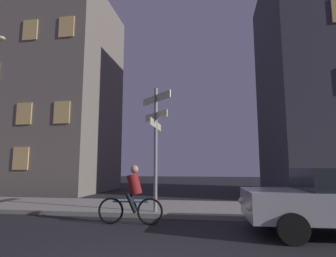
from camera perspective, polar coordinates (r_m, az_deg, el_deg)
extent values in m
cube|color=gray|center=(10.37, 2.76, -16.26)|extent=(40.00, 3.49, 0.14)
cylinder|color=gray|center=(9.10, -2.59, -4.10)|extent=(0.12, 0.12, 4.08)
cube|color=beige|center=(9.36, -2.52, 6.28)|extent=(1.20, 1.20, 0.24)
cube|color=beige|center=(9.23, -2.55, 2.62)|extent=(0.95, 0.95, 0.24)
cube|color=beige|center=(9.18, -2.56, 0.79)|extent=(0.03, 1.68, 0.24)
ellipsoid|color=#F9E099|center=(13.61, -31.58, 15.69)|extent=(0.44, 0.28, 0.20)
cylinder|color=black|center=(6.45, 24.56, -18.47)|extent=(0.65, 0.25, 0.64)
cylinder|color=black|center=(8.18, 20.61, -16.26)|extent=(0.65, 0.25, 0.64)
sphere|color=#F9EFCC|center=(6.49, 16.59, -15.50)|extent=(0.16, 0.16, 0.16)
sphere|color=#F9EFCC|center=(7.71, 15.04, -14.30)|extent=(0.16, 0.16, 0.16)
torus|color=black|center=(8.08, -11.83, -16.42)|extent=(0.72, 0.11, 0.72)
torus|color=black|center=(7.83, -3.78, -16.84)|extent=(0.72, 0.11, 0.72)
cylinder|color=#1959A5|center=(7.90, -7.84, -14.87)|extent=(1.00, 0.11, 0.04)
cylinder|color=maroon|center=(7.83, -7.05, -11.46)|extent=(0.47, 0.35, 0.61)
sphere|color=tan|center=(7.82, -6.99, -8.42)|extent=(0.22, 0.22, 0.22)
cylinder|color=black|center=(7.80, -7.63, -15.18)|extent=(0.35, 0.14, 0.55)
cylinder|color=black|center=(7.98, -7.32, -15.03)|extent=(0.35, 0.14, 0.55)
cube|color=slate|center=(21.11, -26.98, 6.05)|extent=(11.15, 6.48, 12.70)
cube|color=#F2C672|center=(16.61, -28.36, -5.51)|extent=(0.90, 0.06, 1.20)
cube|color=#F2C672|center=(16.85, -27.82, 2.75)|extent=(0.90, 0.06, 1.20)
cube|color=#F2C672|center=(15.61, -21.26, 3.15)|extent=(0.90, 0.06, 1.20)
cube|color=#F2C672|center=(18.31, -26.79, 17.86)|extent=(0.90, 0.06, 1.20)
cube|color=#F2C672|center=(17.17, -20.41, 19.26)|extent=(0.90, 0.06, 1.20)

